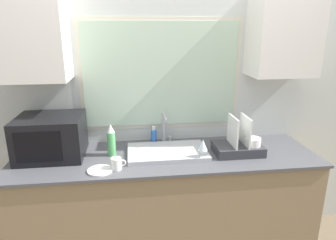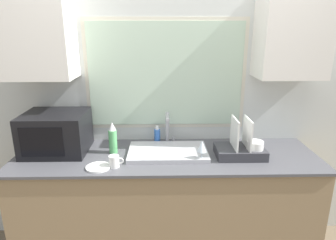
# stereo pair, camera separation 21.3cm
# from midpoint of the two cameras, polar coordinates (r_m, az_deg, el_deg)

# --- Properties ---
(countertop) EXTENTS (2.25, 0.68, 0.89)m
(countertop) POSITION_cam_midpoint_polar(r_m,az_deg,el_deg) (2.47, 2.30, -16.15)
(countertop) COLOR #8C7251
(countertop) RESTS_ON ground_plane
(wall_back) EXTENTS (6.00, 0.38, 2.60)m
(wall_back) POSITION_cam_midpoint_polar(r_m,az_deg,el_deg) (2.42, 2.10, 7.10)
(wall_back) COLOR silver
(wall_back) RESTS_ON ground_plane
(sink_basin) EXTENTS (0.59, 0.37, 0.03)m
(sink_basin) POSITION_cam_midpoint_polar(r_m,az_deg,el_deg) (2.26, 2.68, -6.12)
(sink_basin) COLOR #B2B2B7
(sink_basin) RESTS_ON countertop
(faucet) EXTENTS (0.08, 0.18, 0.26)m
(faucet) POSITION_cam_midpoint_polar(r_m,az_deg,el_deg) (2.39, 2.52, -1.19)
(faucet) COLOR #99999E
(faucet) RESTS_ON countertop
(microwave) EXTENTS (0.46, 0.40, 0.30)m
(microwave) POSITION_cam_midpoint_polar(r_m,az_deg,el_deg) (2.38, -18.16, -2.33)
(microwave) COLOR black
(microwave) RESTS_ON countertop
(dish_rack) EXTENTS (0.35, 0.24, 0.29)m
(dish_rack) POSITION_cam_midpoint_polar(r_m,az_deg,el_deg) (2.29, 16.46, -5.25)
(dish_rack) COLOR #333338
(dish_rack) RESTS_ON countertop
(spray_bottle) EXTENTS (0.06, 0.06, 0.24)m
(spray_bottle) POSITION_cam_midpoint_polar(r_m,az_deg,el_deg) (2.26, -7.84, -3.50)
(spray_bottle) COLOR #59B266
(spray_bottle) RESTS_ON countertop
(soap_bottle) EXTENTS (0.05, 0.05, 0.15)m
(soap_bottle) POSITION_cam_midpoint_polar(r_m,az_deg,el_deg) (2.45, 0.42, -3.05)
(soap_bottle) COLOR blue
(soap_bottle) RESTS_ON countertop
(mug_near_sink) EXTENTS (0.10, 0.07, 0.08)m
(mug_near_sink) POSITION_cam_midpoint_polar(r_m,az_deg,el_deg) (2.06, -7.26, -7.89)
(mug_near_sink) COLOR white
(mug_near_sink) RESTS_ON countertop
(wine_glass) EXTENTS (0.07, 0.07, 0.16)m
(wine_glass) POSITION_cam_midpoint_polar(r_m,az_deg,el_deg) (2.11, 9.37, -5.14)
(wine_glass) COLOR silver
(wine_glass) RESTS_ON countertop
(small_plate) EXTENTS (0.17, 0.17, 0.01)m
(small_plate) POSITION_cam_midpoint_polar(r_m,az_deg,el_deg) (2.08, -10.30, -8.91)
(small_plate) COLOR white
(small_plate) RESTS_ON countertop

